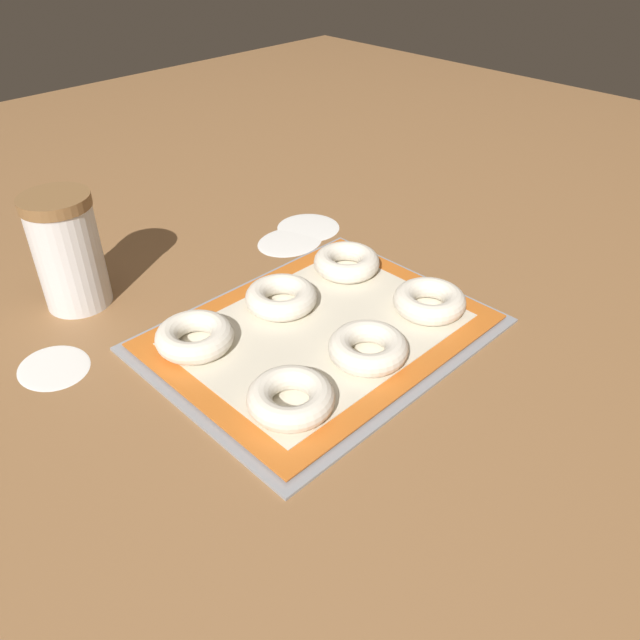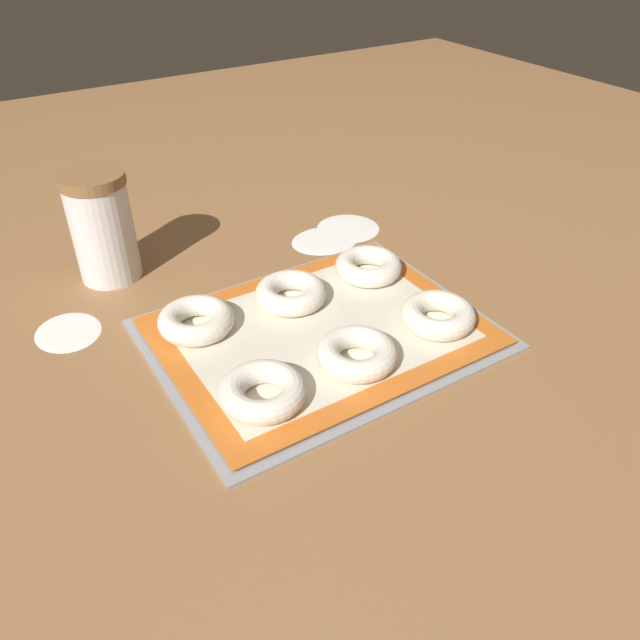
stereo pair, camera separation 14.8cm
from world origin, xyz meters
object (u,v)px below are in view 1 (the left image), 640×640
at_px(bagel_front_center, 368,348).
at_px(bagel_back_right, 347,262).
at_px(flour_canister, 68,251).
at_px(bagel_front_left, 291,398).
at_px(bagel_front_right, 429,301).
at_px(bagel_back_left, 195,337).
at_px(bagel_back_center, 279,298).
at_px(baking_tray, 320,333).

bearing_deg(bagel_front_center, bagel_back_right, 50.28).
relative_size(bagel_back_right, flour_canister, 0.61).
relative_size(bagel_front_left, bagel_front_center, 1.00).
height_order(bagel_back_right, flour_canister, flour_canister).
bearing_deg(bagel_front_right, bagel_back_left, 150.00).
relative_size(bagel_front_center, bagel_back_center, 1.00).
distance_m(bagel_front_center, bagel_front_right, 0.14).
relative_size(baking_tray, bagel_front_left, 4.32).
xyz_separation_m(baking_tray, flour_canister, (-0.19, 0.30, 0.08)).
xyz_separation_m(bagel_front_left, bagel_back_right, (0.27, 0.16, 0.00)).
xyz_separation_m(bagel_back_center, bagel_back_right, (0.14, 0.00, 0.00)).
bearing_deg(flour_canister, bagel_back_left, -77.07).
xyz_separation_m(bagel_front_right, bagel_back_center, (-0.14, 0.15, 0.00)).
relative_size(bagel_front_right, bagel_back_right, 1.00).
xyz_separation_m(bagel_back_left, bagel_back_right, (0.28, -0.01, 0.00)).
bearing_deg(bagel_back_right, bagel_front_left, -148.40).
height_order(bagel_front_center, bagel_back_right, same).
xyz_separation_m(baking_tray, bagel_back_center, (-0.00, 0.08, 0.02)).
height_order(bagel_front_center, bagel_back_left, same).
height_order(bagel_back_left, bagel_back_center, same).
distance_m(baking_tray, bagel_back_right, 0.16).
distance_m(bagel_front_left, bagel_back_center, 0.21).
height_order(bagel_front_left, bagel_front_right, same).
xyz_separation_m(baking_tray, bagel_back_left, (-0.14, 0.09, 0.02)).
relative_size(bagel_front_center, flour_canister, 0.61).
distance_m(baking_tray, bagel_front_right, 0.16).
bearing_deg(bagel_back_left, bagel_front_center, -50.98).
distance_m(bagel_front_center, flour_canister, 0.44).
bearing_deg(flour_canister, baking_tray, -58.10).
bearing_deg(bagel_front_right, bagel_front_center, -175.75).
bearing_deg(bagel_front_right, bagel_back_right, 91.36).
relative_size(bagel_front_left, bagel_back_center, 1.00).
distance_m(bagel_front_center, bagel_back_right, 0.21).
bearing_deg(bagel_front_left, bagel_front_center, -0.17).
distance_m(bagel_back_center, bagel_back_right, 0.14).
bearing_deg(flour_canister, bagel_front_center, -64.08).
bearing_deg(bagel_front_left, bagel_back_left, 93.06).
relative_size(bagel_front_left, bagel_back_right, 1.00).
distance_m(bagel_back_left, flour_canister, 0.23).
relative_size(baking_tray, bagel_front_center, 4.32).
height_order(bagel_front_right, bagel_back_center, same).
relative_size(bagel_front_left, bagel_back_left, 1.00).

